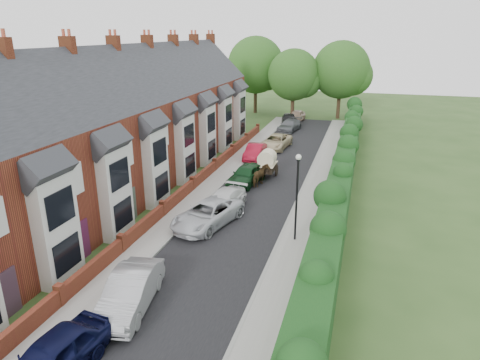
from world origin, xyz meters
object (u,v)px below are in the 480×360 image
(lamppost, at_px, (297,187))
(horse_cart, at_px, (267,162))
(car_beige, at_px, (276,142))
(car_grey, at_px, (289,125))
(car_silver_a, at_px, (130,292))
(car_silver_b, at_px, (208,214))
(car_red, at_px, (255,152))
(horse, at_px, (261,176))
(car_green, at_px, (247,174))
(car_black, at_px, (289,120))
(car_white, at_px, (223,201))
(car_navy, at_px, (52,359))

(lamppost, xyz_separation_m, horse_cart, (-4.08, 10.54, -1.97))
(lamppost, bearing_deg, car_beige, 104.92)
(car_grey, distance_m, horse_cart, 17.75)
(car_silver_a, bearing_deg, car_silver_b, 78.65)
(car_red, bearing_deg, horse, -73.15)
(lamppost, bearing_deg, car_green, 121.40)
(car_silver_a, relative_size, horse_cart, 1.50)
(car_green, height_order, horse, horse)
(car_green, xyz_separation_m, horse, (1.17, -0.10, 0.02))
(lamppost, height_order, car_red, lamppost)
(car_silver_a, xyz_separation_m, car_green, (0.53, 16.80, -0.02))
(lamppost, distance_m, car_black, 31.66)
(car_green, bearing_deg, car_beige, 99.84)
(lamppost, distance_m, car_silver_b, 6.12)
(lamppost, relative_size, car_silver_a, 1.07)
(car_black, bearing_deg, car_silver_b, -101.87)
(car_silver_b, height_order, car_red, car_silver_b)
(car_grey, xyz_separation_m, car_black, (-0.52, 2.77, 0.11))
(lamppost, distance_m, horse, 9.76)
(car_red, bearing_deg, car_black, 87.06)
(car_grey, distance_m, horse, 19.77)
(lamppost, distance_m, car_green, 10.39)
(car_white, bearing_deg, car_red, 102.34)
(car_grey, bearing_deg, car_silver_a, -81.42)
(car_silver_b, bearing_deg, horse_cart, 96.63)
(car_silver_b, relative_size, horse_cart, 1.67)
(car_silver_b, height_order, car_black, car_black)
(car_red, xyz_separation_m, car_grey, (1.00, 12.65, -0.01))
(car_navy, relative_size, car_black, 0.99)
(car_grey, height_order, horse_cart, horse_cart)
(car_black, xyz_separation_m, horse, (1.83, -22.50, 0.01))
(car_silver_b, xyz_separation_m, car_red, (-0.86, 14.97, -0.06))
(car_beige, xyz_separation_m, horse_cart, (1.19, -9.26, 0.63))
(car_red, distance_m, horse_cart, 5.57)
(horse_cart, bearing_deg, car_black, 95.11)
(lamppost, bearing_deg, car_red, 112.29)
(car_black, bearing_deg, horse_cart, -97.49)
(car_white, relative_size, car_red, 1.11)
(car_white, bearing_deg, horse_cart, 88.23)
(car_silver_b, xyz_separation_m, car_black, (-0.38, 30.39, 0.04))
(car_silver_b, xyz_separation_m, horse, (1.44, 7.90, 0.05))
(car_green, distance_m, car_grey, 19.63)
(car_silver_a, height_order, car_green, car_silver_a)
(horse_cart, bearing_deg, horse, -90.00)
(car_silver_b, xyz_separation_m, horse_cart, (1.44, 9.94, 0.58))
(car_green, bearing_deg, car_silver_a, -82.10)
(car_beige, height_order, car_black, car_black)
(lamppost, bearing_deg, car_white, 150.51)
(car_green, relative_size, car_red, 1.09)
(car_white, height_order, car_green, car_green)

